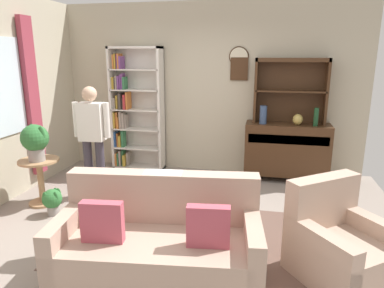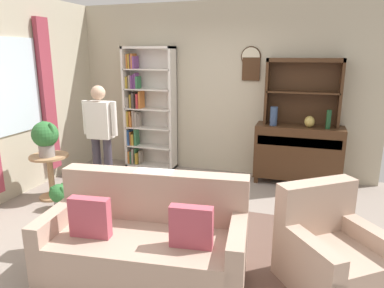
{
  "view_description": "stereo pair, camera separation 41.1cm",
  "coord_description": "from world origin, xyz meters",
  "px_view_note": "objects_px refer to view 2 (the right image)",
  "views": [
    {
      "loc": [
        0.94,
        -3.7,
        1.98
      ],
      "look_at": [
        0.1,
        0.2,
        0.95
      ],
      "focal_mm": 32.77,
      "sensor_mm": 36.0,
      "label": 1
    },
    {
      "loc": [
        1.33,
        -3.6,
        1.98
      ],
      "look_at": [
        0.1,
        0.2,
        0.95
      ],
      "focal_mm": 32.77,
      "sensor_mm": 36.0,
      "label": 2
    }
  ],
  "objects_px": {
    "sideboard": "(298,152)",
    "sideboard_hutch": "(303,83)",
    "vase_tall": "(274,116)",
    "armchair_floral": "(331,255)",
    "person_reading": "(101,132)",
    "potted_plant_large": "(45,136)",
    "bottle_wine": "(329,119)",
    "potted_plant_small": "(59,194)",
    "vase_round": "(309,122)",
    "couch_floral": "(147,242)",
    "plant_stand": "(51,172)",
    "bookshelf": "(146,109)"
  },
  "relations": [
    {
      "from": "bookshelf",
      "to": "armchair_floral",
      "type": "bearing_deg",
      "value": -41.37
    },
    {
      "from": "potted_plant_large",
      "to": "vase_tall",
      "type": "bearing_deg",
      "value": 29.8
    },
    {
      "from": "bottle_wine",
      "to": "potted_plant_large",
      "type": "xyz_separation_m",
      "value": [
        -3.63,
        -1.62,
        -0.15
      ]
    },
    {
      "from": "sideboard",
      "to": "sideboard_hutch",
      "type": "bearing_deg",
      "value": 90.0
    },
    {
      "from": "vase_tall",
      "to": "bottle_wine",
      "type": "distance_m",
      "value": 0.78
    },
    {
      "from": "couch_floral",
      "to": "armchair_floral",
      "type": "distance_m",
      "value": 1.63
    },
    {
      "from": "vase_tall",
      "to": "armchair_floral",
      "type": "xyz_separation_m",
      "value": [
        0.76,
        -2.45,
        -0.77
      ]
    },
    {
      "from": "potted_plant_small",
      "to": "vase_tall",
      "type": "bearing_deg",
      "value": 36.24
    },
    {
      "from": "armchair_floral",
      "to": "person_reading",
      "type": "height_order",
      "value": "person_reading"
    },
    {
      "from": "couch_floral",
      "to": "person_reading",
      "type": "bearing_deg",
      "value": 132.12
    },
    {
      "from": "armchair_floral",
      "to": "bookshelf",
      "type": "bearing_deg",
      "value": 138.63
    },
    {
      "from": "vase_tall",
      "to": "couch_floral",
      "type": "height_order",
      "value": "vase_tall"
    },
    {
      "from": "vase_tall",
      "to": "armchair_floral",
      "type": "relative_size",
      "value": 0.26
    },
    {
      "from": "sideboard_hutch",
      "to": "vase_round",
      "type": "relative_size",
      "value": 6.47
    },
    {
      "from": "potted_plant_large",
      "to": "plant_stand",
      "type": "bearing_deg",
      "value": 112.64
    },
    {
      "from": "person_reading",
      "to": "sideboard",
      "type": "bearing_deg",
      "value": 25.02
    },
    {
      "from": "person_reading",
      "to": "vase_tall",
      "type": "bearing_deg",
      "value": 27.07
    },
    {
      "from": "bookshelf",
      "to": "sideboard_hutch",
      "type": "xyz_separation_m",
      "value": [
        2.6,
        0.02,
        0.52
      ]
    },
    {
      "from": "bottle_wine",
      "to": "couch_floral",
      "type": "xyz_separation_m",
      "value": [
        -1.62,
        -2.76,
        -0.75
      ]
    },
    {
      "from": "sideboard",
      "to": "couch_floral",
      "type": "relative_size",
      "value": 0.69
    },
    {
      "from": "vase_tall",
      "to": "potted_plant_small",
      "type": "height_order",
      "value": "vase_tall"
    },
    {
      "from": "vase_round",
      "to": "armchair_floral",
      "type": "relative_size",
      "value": 0.16
    },
    {
      "from": "vase_round",
      "to": "plant_stand",
      "type": "height_order",
      "value": "vase_round"
    },
    {
      "from": "sideboard",
      "to": "couch_floral",
      "type": "height_order",
      "value": "sideboard"
    },
    {
      "from": "potted_plant_small",
      "to": "person_reading",
      "type": "relative_size",
      "value": 0.22
    },
    {
      "from": "potted_plant_small",
      "to": "person_reading",
      "type": "distance_m",
      "value": 1.02
    },
    {
      "from": "vase_tall",
      "to": "potted_plant_small",
      "type": "distance_m",
      "value": 3.26
    },
    {
      "from": "bookshelf",
      "to": "person_reading",
      "type": "xyz_separation_m",
      "value": [
        -0.08,
        -1.33,
        -0.13
      ]
    },
    {
      "from": "couch_floral",
      "to": "sideboard_hutch",
      "type": "bearing_deg",
      "value": 67.35
    },
    {
      "from": "vase_tall",
      "to": "sideboard",
      "type": "bearing_deg",
      "value": 11.63
    },
    {
      "from": "bookshelf",
      "to": "couch_floral",
      "type": "bearing_deg",
      "value": -65.06
    },
    {
      "from": "vase_round",
      "to": "plant_stand",
      "type": "distance_m",
      "value": 3.8
    },
    {
      "from": "potted_plant_large",
      "to": "couch_floral",
      "type": "bearing_deg",
      "value": -29.54
    },
    {
      "from": "sideboard_hutch",
      "to": "vase_tall",
      "type": "relative_size",
      "value": 3.87
    },
    {
      "from": "bottle_wine",
      "to": "armchair_floral",
      "type": "relative_size",
      "value": 0.26
    },
    {
      "from": "bottle_wine",
      "to": "potted_plant_small",
      "type": "relative_size",
      "value": 0.82
    },
    {
      "from": "couch_floral",
      "to": "potted_plant_small",
      "type": "distance_m",
      "value": 1.92
    },
    {
      "from": "armchair_floral",
      "to": "potted_plant_large",
      "type": "distance_m",
      "value": 3.75
    },
    {
      "from": "potted_plant_small",
      "to": "sideboard",
      "type": "bearing_deg",
      "value": 33.53
    },
    {
      "from": "bookshelf",
      "to": "vase_tall",
      "type": "height_order",
      "value": "bookshelf"
    },
    {
      "from": "vase_tall",
      "to": "bottle_wine",
      "type": "height_order",
      "value": "vase_tall"
    },
    {
      "from": "bottle_wine",
      "to": "vase_round",
      "type": "bearing_deg",
      "value": 175.05
    },
    {
      "from": "sideboard",
      "to": "vase_tall",
      "type": "xyz_separation_m",
      "value": [
        -0.39,
        -0.08,
        0.55
      ]
    },
    {
      "from": "potted_plant_small",
      "to": "armchair_floral",
      "type": "bearing_deg",
      "value": -10.16
    },
    {
      "from": "sideboard",
      "to": "sideboard_hutch",
      "type": "distance_m",
      "value": 1.06
    },
    {
      "from": "potted_plant_small",
      "to": "plant_stand",
      "type": "bearing_deg",
      "value": 140.95
    },
    {
      "from": "sideboard",
      "to": "sideboard_hutch",
      "type": "relative_size",
      "value": 1.18
    },
    {
      "from": "couch_floral",
      "to": "potted_plant_large",
      "type": "xyz_separation_m",
      "value": [
        -2.0,
        1.14,
        0.59
      ]
    },
    {
      "from": "vase_tall",
      "to": "potted_plant_large",
      "type": "relative_size",
      "value": 0.59
    },
    {
      "from": "person_reading",
      "to": "potted_plant_large",
      "type": "bearing_deg",
      "value": -140.49
    }
  ]
}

